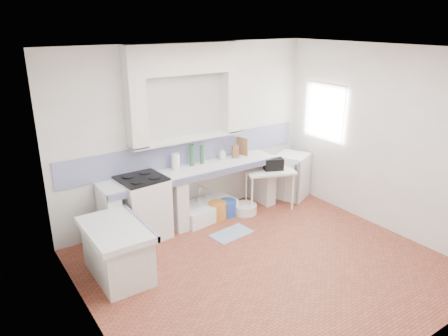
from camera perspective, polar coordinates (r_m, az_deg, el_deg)
floor at (r=5.85m, az=5.67°, el=-12.98°), size 4.50×4.50×0.00m
ceiling at (r=4.95m, az=6.78°, el=15.54°), size 4.50×4.50×0.00m
wall_back at (r=6.81m, az=-4.76°, el=4.71°), size 4.50×0.00×4.50m
wall_front at (r=4.05m, az=24.85°, el=-7.75°), size 4.50×0.00×4.50m
wall_left at (r=4.23m, az=-17.93°, el=-5.65°), size 0.00×4.50×4.50m
wall_right at (r=6.85m, az=20.75°, el=3.59°), size 0.00×4.50×4.50m
alcove_mass at (r=6.45m, az=-5.28°, el=14.49°), size 1.90×0.25×0.45m
window_frame at (r=7.66m, az=14.42°, el=7.37°), size 0.35×0.86×1.06m
lace_valance at (r=7.49m, az=13.92°, el=10.11°), size 0.01×0.84×0.24m
counter_slab at (r=6.67m, az=-4.10°, el=-0.44°), size 3.00×0.60×0.08m
counter_lip at (r=6.45m, az=-2.84°, el=-1.15°), size 3.00×0.04×0.10m
counter_pier_left at (r=6.32m, az=-15.08°, el=-6.71°), size 0.20×0.55×0.82m
counter_pier_mid at (r=6.69m, az=-6.60°, el=-4.65°), size 0.20×0.55×0.82m
counter_pier_right at (r=7.58m, az=5.15°, el=-1.60°), size 0.20×0.55×0.82m
peninsula_top at (r=5.47m, az=-14.41°, el=-8.00°), size 0.70×1.10×0.08m
peninsula_base at (r=5.64m, az=-14.11°, el=-11.16°), size 0.60×1.00×0.62m
peninsula_lip at (r=5.57m, az=-11.22°, el=-7.21°), size 0.04×1.10×0.10m
backsplash at (r=6.88m, az=-4.63°, el=2.27°), size 4.27×0.03×0.40m
stove at (r=6.44m, az=-10.85°, el=-5.36°), size 0.70×0.68×0.93m
sink at (r=7.06m, az=-2.43°, el=-5.77°), size 1.05×0.67×0.24m
side_table at (r=7.37m, az=6.13°, el=-2.82°), size 0.94×0.73×0.04m
fridge at (r=7.85m, az=9.13°, el=-1.03°), size 0.70×0.70×0.82m
bucket_red at (r=6.98m, az=-4.04°, el=-6.06°), size 0.33×0.33×0.25m
bucket_orange at (r=7.00m, az=-0.92°, el=-5.77°), size 0.34×0.34×0.28m
bucket_blue at (r=7.12m, az=0.49°, el=-5.40°), size 0.29×0.29×0.27m
basin_white at (r=7.23m, az=2.86°, el=-5.50°), size 0.42×0.42×0.15m
water_bottle_a at (r=7.14m, az=-3.36°, el=-5.15°), size 0.08×0.08×0.31m
water_bottle_b at (r=7.22m, az=-2.14°, el=-4.76°), size 0.11×0.11×0.33m
black_bag at (r=7.24m, az=6.69°, el=0.52°), size 0.37×0.30×0.20m
green_bottle_a at (r=6.75m, az=-4.36°, el=1.71°), size 0.09×0.09×0.35m
green_bottle_b at (r=6.85m, az=-2.99°, el=1.82°), size 0.08×0.08×0.31m
knife_block at (r=7.15m, az=1.52°, el=2.20°), size 0.13×0.11×0.21m
cutting_board at (r=7.28m, az=2.47°, el=2.93°), size 0.09×0.22×0.31m
paper_towel at (r=6.61m, az=-6.55°, el=0.85°), size 0.16×0.16×0.26m
soap_bottle at (r=7.07m, az=-0.28°, el=1.98°), size 0.10×0.10×0.21m
rug at (r=6.59m, az=1.03°, el=-8.83°), size 0.67×0.44×0.01m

